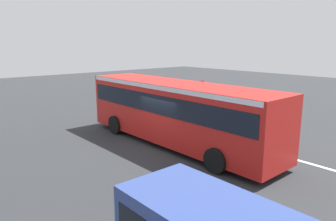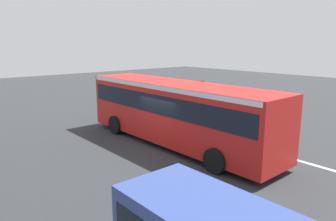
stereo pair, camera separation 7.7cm
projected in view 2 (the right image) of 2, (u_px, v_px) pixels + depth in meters
name	position (u px, v px, depth m)	size (l,w,h in m)	color
ground	(168.00, 147.00, 15.37)	(80.00, 80.00, 0.00)	#2D3033
city_bus	(176.00, 108.00, 15.45)	(11.54, 2.85, 3.15)	red
traffic_sign	(201.00, 95.00, 19.19)	(0.08, 0.60, 2.80)	slate
lane_dash_leftmost	(319.00, 167.00, 12.95)	(2.00, 0.20, 0.01)	silver
lane_dash_left	(240.00, 144.00, 15.90)	(2.00, 0.20, 0.01)	silver
lane_dash_centre	(186.00, 128.00, 18.85)	(2.00, 0.20, 0.01)	silver
lane_dash_right	(146.00, 117.00, 21.81)	(2.00, 0.20, 0.01)	silver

